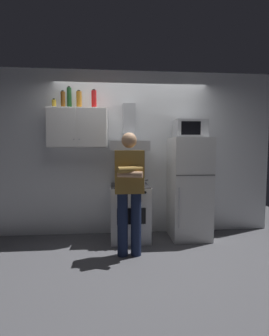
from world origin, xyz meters
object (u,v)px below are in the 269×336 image
object	(u,v)px
range_hood	(129,138)
microwave	(190,129)
bottle_spice_jar	(54,104)
bottle_soda_red	(94,100)
cooking_pot	(139,182)
bottle_beer_brown	(63,100)
stove_oven	(130,212)
person_standing	(129,189)
bottle_wine_green	(69,98)
refrigerator	(189,188)
bottle_liquor_amber	(79,100)
upper_cabinet	(78,128)

from	to	relation	value
range_hood	microwave	distance (m)	0.97
bottle_spice_jar	bottle_soda_red	distance (m)	0.62
cooking_pot	bottle_beer_brown	bearing A→B (deg)	168.46
stove_oven	person_standing	distance (m)	0.77
bottle_beer_brown	bottle_soda_red	distance (m)	0.47
microwave	bottle_wine_green	bearing A→B (deg)	175.44
refrigerator	microwave	xyz separation A→B (m)	(-0.00, 0.02, 0.94)
range_hood	person_standing	world-z (taller)	range_hood
range_hood	bottle_liquor_amber	bearing A→B (deg)	-178.97
bottle_beer_brown	bottle_spice_jar	world-z (taller)	bottle_beer_brown
upper_cabinet	person_standing	xyz separation A→B (m)	(0.75, -0.73, -0.85)
person_standing	cooking_pot	world-z (taller)	person_standing
refrigerator	bottle_wine_green	bearing A→B (deg)	174.89
person_standing	stove_oven	bearing A→B (deg)	85.28
bottle_spice_jar	bottle_soda_red	world-z (taller)	bottle_soda_red
bottle_beer_brown	upper_cabinet	bearing A→B (deg)	2.57
range_hood	bottle_spice_jar	xyz separation A→B (m)	(-1.16, 0.02, 0.52)
microwave	bottle_wine_green	distance (m)	1.95
bottle_beer_brown	bottle_wine_green	world-z (taller)	bottle_wine_green
bottle_liquor_amber	bottle_wine_green	bearing A→B (deg)	160.26
bottle_beer_brown	bottle_spice_jar	distance (m)	0.16
refrigerator	range_hood	bearing A→B (deg)	172.45
upper_cabinet	stove_oven	world-z (taller)	upper_cabinet
bottle_wine_green	bottle_soda_red	distance (m)	0.39
range_hood	bottle_liquor_amber	xyz separation A→B (m)	(-0.78, -0.01, 0.58)
upper_cabinet	stove_oven	size ratio (longest dim) A/B	1.03
person_standing	bottle_soda_red	xyz separation A→B (m)	(-0.50, 0.74, 1.29)
upper_cabinet	bottle_spice_jar	bearing A→B (deg)	176.42
refrigerator	bottle_spice_jar	size ratio (longest dim) A/B	10.66
bottle_spice_jar	refrigerator	bearing A→B (deg)	-3.99
bottle_soda_red	person_standing	bearing A→B (deg)	-55.91
bottle_beer_brown	bottle_wine_green	bearing A→B (deg)	31.84
person_standing	bottle_spice_jar	bearing A→B (deg)	145.87
refrigerator	stove_oven	bearing A→B (deg)	-179.96
stove_oven	person_standing	xyz separation A→B (m)	(-0.05, -0.61, 0.47)
stove_oven	bottle_wine_green	world-z (taller)	bottle_wine_green
cooking_pot	bottle_liquor_amber	bearing A→B (deg)	165.64
microwave	bottle_soda_red	size ratio (longest dim) A/B	1.61
stove_oven	cooking_pot	xyz separation A→B (m)	(0.13, -0.12, 0.49)
upper_cabinet	refrigerator	distance (m)	2.00
refrigerator	bottle_wine_green	distance (m)	2.36
stove_oven	microwave	distance (m)	1.62
upper_cabinet	bottle_beer_brown	bearing A→B (deg)	-177.43
range_hood	bottle_liquor_amber	world-z (taller)	bottle_liquor_amber
range_hood	bottle_liquor_amber	size ratio (longest dim) A/B	2.73
bottle_spice_jar	bottle_soda_red	xyz separation A→B (m)	(0.61, -0.02, 0.07)
person_standing	bottle_wine_green	distance (m)	1.76
upper_cabinet	bottle_soda_red	world-z (taller)	bottle_soda_red
upper_cabinet	microwave	world-z (taller)	upper_cabinet
stove_oven	bottle_liquor_amber	bearing A→B (deg)	171.73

